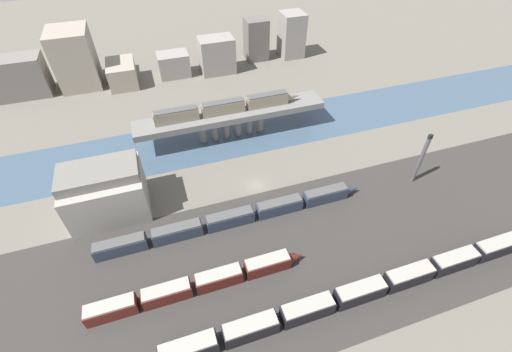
{
  "coord_description": "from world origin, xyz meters",
  "views": [
    {
      "loc": [
        -20.57,
        -62.37,
        65.16
      ],
      "look_at": [
        0.0,
        -0.0,
        3.5
      ],
      "focal_mm": 24.0,
      "sensor_mm": 36.0,
      "label": 1
    }
  ],
  "objects_px": {
    "train_yard_mid": "(199,284)",
    "train_yard_far": "(236,218)",
    "train_on_bridge": "(228,107)",
    "warehouse_building": "(106,191)",
    "train_yard_near": "(365,291)",
    "signal_tower": "(421,159)"
  },
  "relations": [
    {
      "from": "train_yard_far",
      "to": "signal_tower",
      "type": "height_order",
      "value": "signal_tower"
    },
    {
      "from": "train_on_bridge",
      "to": "warehouse_building",
      "type": "bearing_deg",
      "value": -149.79
    },
    {
      "from": "train_yard_mid",
      "to": "warehouse_building",
      "type": "xyz_separation_m",
      "value": [
        -16.5,
        28.16,
        4.74
      ]
    },
    {
      "from": "train_yard_near",
      "to": "train_yard_far",
      "type": "bearing_deg",
      "value": 126.31
    },
    {
      "from": "warehouse_building",
      "to": "signal_tower",
      "type": "xyz_separation_m",
      "value": [
        78.17,
        -14.55,
        0.94
      ]
    },
    {
      "from": "train_yard_near",
      "to": "signal_tower",
      "type": "xyz_separation_m",
      "value": [
        30.57,
        25.49,
        5.48
      ]
    },
    {
      "from": "train_yard_mid",
      "to": "train_yard_far",
      "type": "relative_size",
      "value": 0.68
    },
    {
      "from": "warehouse_building",
      "to": "train_yard_near",
      "type": "bearing_deg",
      "value": -40.07
    },
    {
      "from": "signal_tower",
      "to": "train_yard_mid",
      "type": "bearing_deg",
      "value": -167.55
    },
    {
      "from": "train_on_bridge",
      "to": "warehouse_building",
      "type": "height_order",
      "value": "warehouse_building"
    },
    {
      "from": "warehouse_building",
      "to": "signal_tower",
      "type": "bearing_deg",
      "value": -10.55
    },
    {
      "from": "train_yard_mid",
      "to": "train_yard_near",
      "type": "bearing_deg",
      "value": -20.91
    },
    {
      "from": "train_yard_near",
      "to": "train_yard_far",
      "type": "height_order",
      "value": "train_yard_near"
    },
    {
      "from": "train_on_bridge",
      "to": "warehouse_building",
      "type": "xyz_separation_m",
      "value": [
        -35.94,
        -20.92,
        -4.12
      ]
    },
    {
      "from": "train_yard_far",
      "to": "train_on_bridge",
      "type": "bearing_deg",
      "value": 77.46
    },
    {
      "from": "warehouse_building",
      "to": "train_yard_mid",
      "type": "bearing_deg",
      "value": -59.63
    },
    {
      "from": "train_yard_mid",
      "to": "signal_tower",
      "type": "xyz_separation_m",
      "value": [
        61.66,
        13.61,
        5.68
      ]
    },
    {
      "from": "train_yard_near",
      "to": "signal_tower",
      "type": "relative_size",
      "value": 5.32
    },
    {
      "from": "train_yard_near",
      "to": "train_yard_mid",
      "type": "height_order",
      "value": "train_yard_near"
    },
    {
      "from": "train_on_bridge",
      "to": "signal_tower",
      "type": "bearing_deg",
      "value": -40.03
    },
    {
      "from": "train_on_bridge",
      "to": "train_yard_mid",
      "type": "distance_m",
      "value": 53.53
    },
    {
      "from": "train_yard_far",
      "to": "warehouse_building",
      "type": "relative_size",
      "value": 3.65
    }
  ]
}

